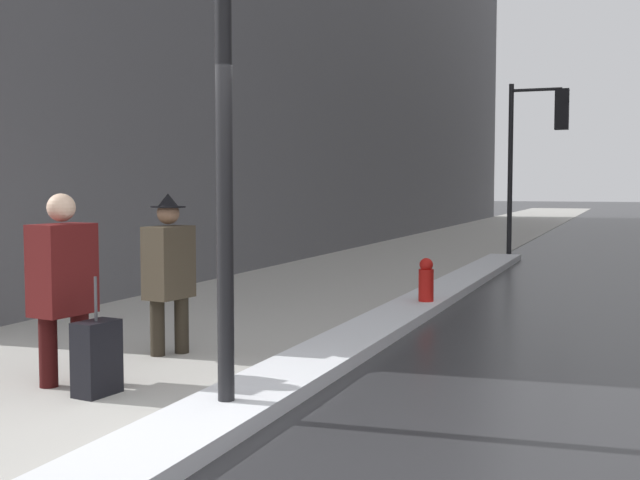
{
  "coord_description": "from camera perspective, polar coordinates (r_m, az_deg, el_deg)",
  "views": [
    {
      "loc": [
        2.87,
        -4.31,
        1.66
      ],
      "look_at": [
        -0.4,
        4.0,
        1.05
      ],
      "focal_mm": 45.0,
      "sensor_mm": 36.0,
      "label": 1
    }
  ],
  "objects": [
    {
      "name": "ground_plane",
      "position": [
        5.44,
        -11.94,
        -13.96
      ],
      "size": [
        160.0,
        160.0,
        0.0
      ],
      "primitive_type": "plane",
      "color": "#2D2D30"
    },
    {
      "name": "sidewalk_slab",
      "position": [
        19.99,
        7.3,
        -0.86
      ],
      "size": [
        4.0,
        80.0,
        0.01
      ],
      "color": "#B2AFA8",
      "rests_on": "ground"
    },
    {
      "name": "snow_bank_curb",
      "position": [
        11.05,
        7.29,
        -4.44
      ],
      "size": [
        0.67,
        15.1,
        0.12
      ],
      "color": "white",
      "rests_on": "ground"
    },
    {
      "name": "lamp_post",
      "position": [
        5.75,
        -6.87,
        12.31
      ],
      "size": [
        0.28,
        0.28,
        4.09
      ],
      "color": "black",
      "rests_on": "ground"
    },
    {
      "name": "traffic_light_near",
      "position": [
        18.75,
        15.47,
        7.41
      ],
      "size": [
        1.31,
        0.32,
        3.94
      ],
      "rotation": [
        0.0,
        0.0,
        0.02
      ],
      "color": "black",
      "rests_on": "ground"
    },
    {
      "name": "pedestrian_in_glasses",
      "position": [
        6.92,
        -17.82,
        -2.71
      ],
      "size": [
        0.37,
        0.55,
        1.6
      ],
      "rotation": [
        0.0,
        0.0,
        -1.7
      ],
      "color": "#340C0C",
      "rests_on": "ground"
    },
    {
      "name": "pedestrian_in_fedora",
      "position": [
        7.91,
        -10.7,
        -1.93
      ],
      "size": [
        0.34,
        0.52,
        1.58
      ],
      "rotation": [
        0.0,
        0.0,
        -1.7
      ],
      "color": "#2A241B",
      "rests_on": "ground"
    },
    {
      "name": "rolling_suitcase",
      "position": [
        6.6,
        -15.59,
        -8.12
      ],
      "size": [
        0.26,
        0.39,
        0.95
      ],
      "rotation": [
        0.0,
        0.0,
        -1.7
      ],
      "color": "black",
      "rests_on": "ground"
    },
    {
      "name": "fire_hydrant",
      "position": [
        10.73,
        7.55,
        -3.16
      ],
      "size": [
        0.2,
        0.2,
        0.7
      ],
      "color": "red",
      "rests_on": "ground"
    }
  ]
}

